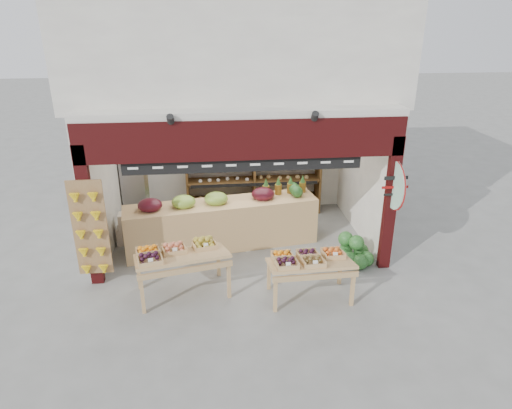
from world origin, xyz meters
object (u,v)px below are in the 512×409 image
object	(u,v)px
refrigerator	(135,186)
display_table_left	(175,254)
back_shelving	(254,165)
display_table_right	(307,261)
watermelon_pile	(353,252)
cardboard_stack	(140,231)
mid_counter	(221,223)

from	to	relation	value
refrigerator	display_table_left	size ratio (longest dim) A/B	0.94
back_shelving	display_table_right	distance (m)	3.89
watermelon_pile	display_table_left	bearing A→B (deg)	-168.39
back_shelving	watermelon_pile	world-z (taller)	back_shelving
cardboard_stack	refrigerator	bearing A→B (deg)	99.45
back_shelving	display_table_left	world-z (taller)	back_shelving
refrigerator	watermelon_pile	bearing A→B (deg)	-38.38
watermelon_pile	refrigerator	bearing A→B (deg)	149.36
cardboard_stack	watermelon_pile	xyz separation A→B (m)	(4.37, -1.38, -0.03)
display_table_right	watermelon_pile	bearing A→B (deg)	42.14
mid_counter	display_table_left	world-z (taller)	mid_counter
watermelon_pile	cardboard_stack	bearing A→B (deg)	162.48
back_shelving	mid_counter	distance (m)	2.07
cardboard_stack	mid_counter	bearing A→B (deg)	-12.24
mid_counter	back_shelving	bearing A→B (deg)	63.63
refrigerator	display_table_left	bearing A→B (deg)	-79.40
display_table_left	display_table_right	bearing A→B (deg)	-9.27
display_table_left	display_table_right	distance (m)	2.29
display_table_left	refrigerator	bearing A→B (deg)	108.34
back_shelving	refrigerator	xyz separation A→B (m)	(-2.87, -0.01, -0.44)
display_table_left	cardboard_stack	bearing A→B (deg)	113.63
refrigerator	cardboard_stack	distance (m)	1.47
mid_counter	display_table_left	size ratio (longest dim) A/B	2.35
back_shelving	display_table_left	bearing A→B (deg)	-116.65
cardboard_stack	watermelon_pile	world-z (taller)	cardboard_stack
back_shelving	display_table_right	size ratio (longest dim) A/B	2.24
back_shelving	mid_counter	size ratio (longest dim) A/B	0.80
display_table_right	watermelon_pile	world-z (taller)	display_table_right
cardboard_stack	mid_counter	distance (m)	1.85
mid_counter	watermelon_pile	bearing A→B (deg)	-20.99
back_shelving	display_table_left	size ratio (longest dim) A/B	1.88
back_shelving	cardboard_stack	xyz separation A→B (m)	(-2.64, -1.35, -1.00)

